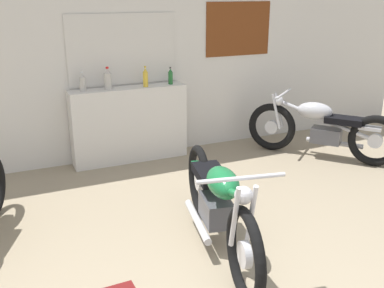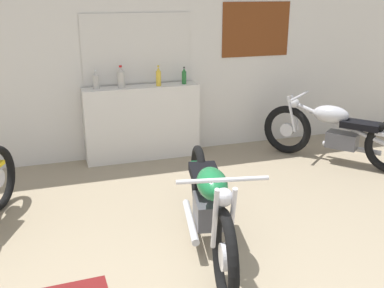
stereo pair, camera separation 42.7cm
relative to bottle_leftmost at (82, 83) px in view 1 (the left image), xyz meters
name	(u,v)px [view 1 (the left image)]	position (x,y,z in m)	size (l,w,h in m)	color
wall_back	(82,51)	(0.05, 0.17, 0.35)	(10.00, 0.07, 2.80)	silver
sill_counter	(130,124)	(0.55, -0.01, -0.58)	(1.46, 0.28, 0.95)	silver
bottle_leftmost	(82,83)	(0.00, 0.00, 0.00)	(0.07, 0.07, 0.23)	#B7B2A8
bottle_left_center	(108,79)	(0.30, -0.02, 0.02)	(0.09, 0.09, 0.27)	#B7B2A8
bottle_center	(145,78)	(0.76, -0.06, 0.01)	(0.06, 0.06, 0.26)	gold
bottle_right_center	(170,77)	(1.10, -0.03, -0.01)	(0.06, 0.06, 0.22)	#23662D
motorcycle_green	(218,203)	(0.61, -2.35, -0.63)	(0.65, 1.99, 0.88)	black
motorcycle_silver	(322,128)	(2.84, -0.93, -0.66)	(1.32, 1.59, 0.81)	black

